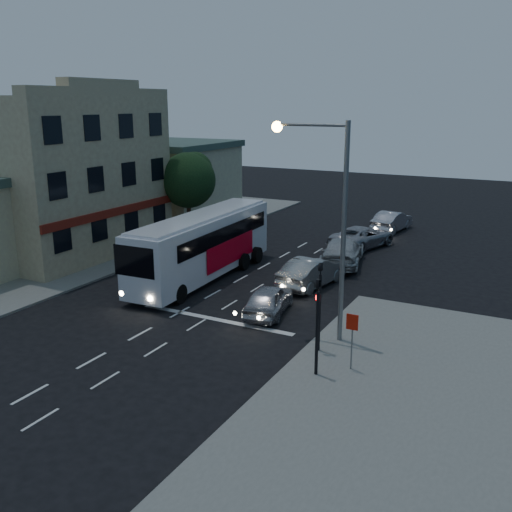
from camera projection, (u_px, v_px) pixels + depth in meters
The scene contains 17 objects.
ground at pixel (154, 326), 25.73m from camera, with size 120.00×120.00×0.00m, color black.
sidewalk_near at pixel (431, 450), 16.48m from camera, with size 12.00×24.00×0.12m, color slate.
sidewalk_far at pixel (72, 251), 38.37m from camera, with size 12.00×50.00×0.12m, color slate.
road_markings at pixel (217, 308), 27.98m from camera, with size 8.00×30.55×0.01m.
tour_bus at pixel (203, 244), 32.30m from camera, with size 2.98×12.15×3.71m.
car_suv at pixel (268, 300), 27.06m from camera, with size 1.68×4.17×1.42m, color #A5A4AC.
car_sedan_a at pixel (312, 272), 31.14m from camera, with size 1.70×4.87×1.60m, color gray.
car_sedan_b at pixel (342, 252), 35.23m from camera, with size 2.34×5.75×1.67m, color #B3B4B5.
car_sedan_c at pixel (362, 237), 39.49m from camera, with size 2.48×5.37×1.49m, color #9D9CA4.
car_extra at pixel (392, 221), 44.47m from camera, with size 1.66×4.75×1.57m, color #A09FA9.
traffic_signal_main at pixel (320, 296), 22.36m from camera, with size 0.25×0.35×4.10m.
traffic_signal_side at pixel (318, 315), 20.36m from camera, with size 0.18×0.15×4.10m.
regulatory_sign at pixel (352, 333), 20.95m from camera, with size 0.45×0.12×2.20m.
streetlight at pixel (329, 207), 22.83m from camera, with size 3.32×0.44×9.00m.
main_building at pixel (55, 175), 37.46m from camera, with size 10.12×12.00×11.00m.
low_building_north at pixel (170, 180), 47.98m from camera, with size 9.40×9.40×6.50m.
street_tree at pixel (188, 178), 41.07m from camera, with size 4.00×4.00×6.20m.
Camera 1 is at (15.19, -19.14, 9.81)m, focal length 40.00 mm.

